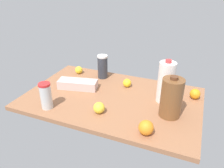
# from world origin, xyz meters

# --- Properties ---
(countertop) EXTENTS (1.20, 0.76, 0.03)m
(countertop) POSITION_xyz_m (0.00, 0.00, 0.01)
(countertop) COLOR #966242
(countertop) RESTS_ON ground
(tumbler_cup) EXTENTS (0.07, 0.07, 0.17)m
(tumbler_cup) POSITION_xyz_m (-0.33, -0.28, 0.12)
(tumbler_cup) COLOR silver
(tumbler_cup) RESTS_ON countertop
(chocolate_milk_jug) EXTENTS (0.13, 0.13, 0.26)m
(chocolate_milk_jug) POSITION_xyz_m (0.41, -0.07, 0.15)
(chocolate_milk_jug) COLOR brown
(chocolate_milk_jug) RESTS_ON countertop
(egg_carton) EXTENTS (0.30, 0.16, 0.06)m
(egg_carton) POSITION_xyz_m (-0.29, 0.02, 0.06)
(egg_carton) COLOR beige
(egg_carton) RESTS_ON countertop
(shaker_bottle) EXTENTS (0.08, 0.08, 0.19)m
(shaker_bottle) POSITION_xyz_m (-0.19, 0.26, 0.13)
(shaker_bottle) COLOR #2D323C
(shaker_bottle) RESTS_ON countertop
(milk_jug) EXTENTS (0.11, 0.11, 0.29)m
(milk_jug) POSITION_xyz_m (0.34, 0.09, 0.17)
(milk_jug) COLOR white
(milk_jug) RESTS_ON countertop
(orange_far_back) EXTENTS (0.07, 0.07, 0.07)m
(orange_far_back) POSITION_xyz_m (0.54, 0.19, 0.07)
(orange_far_back) COLOR orange
(orange_far_back) RESTS_ON countertop
(lemon_by_jug) EXTENTS (0.06, 0.06, 0.06)m
(lemon_by_jug) POSITION_xyz_m (0.05, 0.18, 0.06)
(lemon_by_jug) COLOR yellow
(lemon_by_jug) RESTS_ON countertop
(lemon_beside_bowl) EXTENTS (0.07, 0.07, 0.07)m
(lemon_beside_bowl) POSITION_xyz_m (0.00, -0.21, 0.07)
(lemon_beside_bowl) COLOR yellow
(lemon_beside_bowl) RESTS_ON countertop
(orange_loose) EXTENTS (0.08, 0.08, 0.08)m
(orange_loose) POSITION_xyz_m (0.32, -0.30, 0.07)
(orange_loose) COLOR orange
(orange_loose) RESTS_ON countertop
(lemon_near_front) EXTENTS (0.06, 0.06, 0.06)m
(lemon_near_front) POSITION_xyz_m (-0.41, 0.26, 0.06)
(lemon_near_front) COLOR yellow
(lemon_near_front) RESTS_ON countertop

